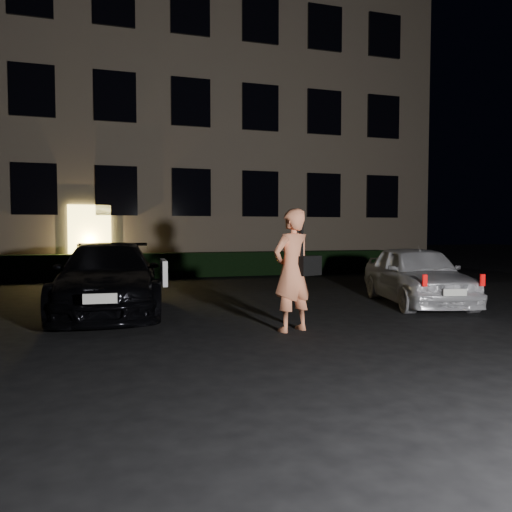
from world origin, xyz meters
name	(u,v)px	position (x,y,z in m)	size (l,w,h in m)	color
ground	(315,338)	(0.00, 0.00, 0.00)	(80.00, 80.00, 0.00)	black
building	(175,130)	(0.00, 14.99, 6.00)	(20.00, 8.11, 12.00)	#756453
hedge	(194,265)	(0.00, 10.50, 0.42)	(15.00, 0.70, 0.85)	black
sedan	(109,278)	(-2.98, 3.42, 0.69)	(2.23, 4.96, 1.39)	black
hatch	(417,275)	(3.58, 2.54, 0.66)	(2.45, 4.12, 1.32)	silver
man	(293,270)	(-0.15, 0.57, 1.00)	(0.92, 0.69, 1.99)	#FF9061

